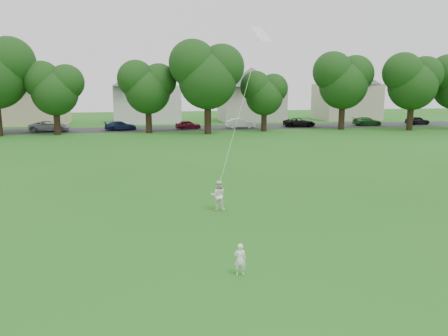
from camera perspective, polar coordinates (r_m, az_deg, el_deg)
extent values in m
plane|color=#1E5613|center=(15.66, -5.05, -9.89)|extent=(160.00, 160.00, 0.00)
cube|color=#2D2D30|center=(56.87, -9.66, 5.05)|extent=(90.00, 7.00, 0.01)
imported|color=white|center=(13.06, 2.11, -11.85)|extent=(0.39, 0.29, 0.98)
imported|color=white|center=(19.48, -0.76, -3.60)|extent=(0.74, 0.62, 1.36)
plane|color=white|center=(23.75, 4.89, 17.02)|extent=(1.31, 1.19, 0.76)
cylinder|color=white|center=(21.24, 2.28, 8.15)|extent=(0.01, 0.01, 8.80)
cylinder|color=black|center=(52.78, -20.98, 5.78)|extent=(0.71, 0.71, 3.17)
cylinder|color=black|center=(51.99, -9.80, 6.32)|extent=(0.72, 0.72, 3.25)
cylinder|color=black|center=(50.31, -2.14, 6.81)|extent=(0.79, 0.79, 4.11)
cylinder|color=black|center=(53.51, 5.24, 6.31)|extent=(0.68, 0.68, 2.80)
cylinder|color=black|center=(57.27, 15.12, 6.74)|extent=(0.76, 0.76, 3.74)
cylinder|color=black|center=(59.19, 23.15, 6.34)|extent=(0.75, 0.75, 3.67)
imported|color=gray|center=(56.76, -21.83, 5.08)|extent=(4.67, 2.20, 1.29)
imported|color=#152144|center=(55.84, -13.39, 5.40)|extent=(4.09, 2.11, 1.13)
imported|color=maroon|center=(56.16, -4.70, 5.67)|extent=(3.36, 1.59, 1.11)
imported|color=white|center=(57.33, 2.15, 5.87)|extent=(3.86, 1.50, 1.25)
imported|color=black|center=(59.73, 9.82, 5.89)|extent=(4.38, 2.16, 1.19)
imported|color=#1A4F1A|center=(63.94, 18.18, 5.81)|extent=(4.10, 1.86, 1.16)
imported|color=black|center=(68.08, 23.94, 5.69)|extent=(3.49, 1.61, 1.16)
cube|color=beige|center=(68.20, -23.66, 7.41)|extent=(9.18, 6.99, 5.18)
pyramid|color=#4A484D|center=(68.19, -24.01, 11.96)|extent=(13.24, 13.24, 2.85)
cube|color=silver|center=(66.66, -9.99, 8.18)|extent=(9.50, 7.07, 5.42)
pyramid|color=#4A484D|center=(66.66, -10.15, 13.07)|extent=(13.71, 13.71, 2.98)
cube|color=#B9B3A6|center=(68.90, 3.58, 8.36)|extent=(9.44, 7.23, 5.30)
pyramid|color=#4A484D|center=(68.89, 3.63, 12.99)|extent=(13.61, 13.61, 2.92)
cube|color=beige|center=(74.58, 15.68, 8.32)|extent=(9.17, 7.45, 5.71)
pyramid|color=#4A484D|center=(74.61, 15.92, 12.92)|extent=(13.22, 13.22, 3.14)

